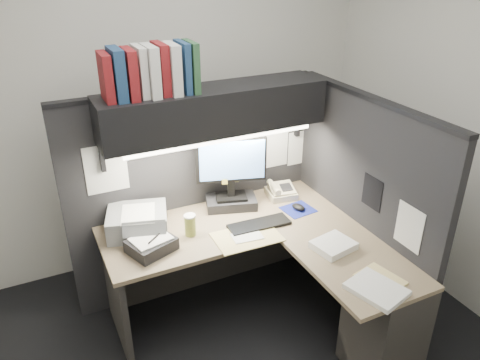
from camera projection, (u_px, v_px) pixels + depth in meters
The scene contains 22 objects.
floor at pixel (246, 359), 3.13m from camera, with size 3.50×3.50×0.00m, color black.
wall_back at pixel (163, 104), 3.74m from camera, with size 3.50×0.04×2.70m, color silver.
wall_right at pixel (475, 129), 3.21m from camera, with size 0.04×3.00×2.70m, color silver.
partition_back at pixel (195, 194), 3.53m from camera, with size 1.90×0.06×1.60m, color black.
partition_right at pixel (359, 211), 3.30m from camera, with size 0.06×1.50×1.60m, color black.
desk at pixel (304, 289), 3.09m from camera, with size 1.70×1.53×0.73m.
overhead_shelf at pixel (214, 110), 3.11m from camera, with size 1.55×0.34×0.30m, color black.
task_light_tube at pixel (223, 140), 3.08m from camera, with size 0.04×0.04×1.32m, color white.
monitor at pixel (231, 180), 3.41m from camera, with size 0.50×0.32×0.55m.
keyboard at pixel (259, 224), 3.25m from camera, with size 0.44×0.15×0.02m, color black.
mousepad at pixel (298, 209), 3.46m from camera, with size 0.22×0.20×0.00m, color navy.
mouse at pixel (298, 207), 3.44m from camera, with size 0.07×0.11×0.04m, color black.
telephone at pixel (281, 192), 3.63m from camera, with size 0.20×0.21×0.08m, color beige.
coffee_cup at pixel (190, 226), 3.13m from camera, with size 0.07×0.07×0.14m, color #CABC50.
printer at pixel (138, 221), 3.16m from camera, with size 0.39×0.33×0.16m, color gray.
notebook_stack at pixel (151, 245), 2.97m from camera, with size 0.27×0.23×0.08m, color black.
open_folder at pixel (247, 237), 3.12m from camera, with size 0.44×0.29×0.01m, color #D2BE76.
paper_stack_a at pixel (333, 245), 3.00m from camera, with size 0.25×0.21×0.05m, color white.
paper_stack_b at pixel (377, 289), 2.62m from camera, with size 0.24×0.30×0.03m, color white.
manila_stack at pixel (380, 279), 2.72m from camera, with size 0.19×0.25×0.01m, color #D2BE76.
binder_row at pixel (149, 71), 2.81m from camera, with size 0.57×0.25×0.31m.
pinned_papers at pixel (265, 173), 3.28m from camera, with size 1.76×1.31×0.51m.
Camera 1 is at (-1.02, -2.03, 2.46)m, focal length 35.00 mm.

